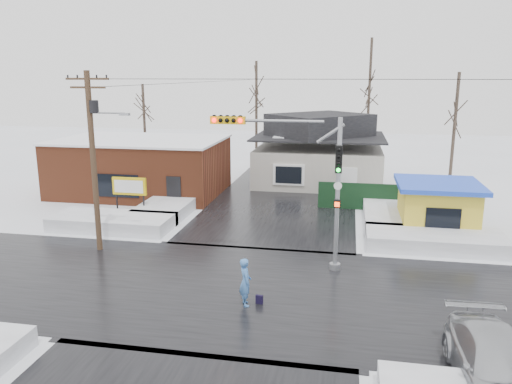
% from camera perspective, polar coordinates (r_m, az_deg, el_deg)
% --- Properties ---
extents(ground, '(120.00, 120.00, 0.00)m').
position_cam_1_polar(ground, '(21.34, -2.30, -11.08)').
color(ground, white).
rests_on(ground, ground).
extents(road_ns, '(10.00, 120.00, 0.02)m').
position_cam_1_polar(road_ns, '(21.33, -2.30, -11.06)').
color(road_ns, black).
rests_on(road_ns, ground).
extents(road_ew, '(120.00, 10.00, 0.02)m').
position_cam_1_polar(road_ew, '(21.33, -2.30, -11.06)').
color(road_ew, black).
rests_on(road_ew, ground).
extents(snowbank_nw, '(7.00, 3.00, 0.80)m').
position_cam_1_polar(snowbank_nw, '(30.38, -16.06, -3.31)').
color(snowbank_nw, white).
rests_on(snowbank_nw, ground).
extents(snowbank_ne, '(7.00, 3.00, 0.80)m').
position_cam_1_polar(snowbank_ne, '(27.64, 19.74, -5.22)').
color(snowbank_ne, white).
rests_on(snowbank_ne, ground).
extents(snowbank_nside_w, '(3.00, 8.00, 0.80)m').
position_cam_1_polar(snowbank_nside_w, '(34.02, -9.31, -1.20)').
color(snowbank_nside_w, white).
rests_on(snowbank_nside_w, ground).
extents(snowbank_nside_e, '(3.00, 8.00, 0.80)m').
position_cam_1_polar(snowbank_nside_e, '(32.16, 14.89, -2.33)').
color(snowbank_nside_e, white).
rests_on(snowbank_nside_e, ground).
extents(traffic_signal, '(6.05, 0.68, 7.00)m').
position_cam_1_polar(traffic_signal, '(22.40, 5.38, 2.26)').
color(traffic_signal, gray).
rests_on(traffic_signal, ground).
extents(utility_pole, '(3.15, 0.44, 9.00)m').
position_cam_1_polar(utility_pole, '(25.87, -18.03, 4.43)').
color(utility_pole, '#382619').
rests_on(utility_pole, ground).
extents(brick_building, '(12.20, 8.20, 4.12)m').
position_cam_1_polar(brick_building, '(38.76, -12.98, 2.94)').
color(brick_building, brown).
rests_on(brick_building, ground).
extents(marquee_sign, '(2.20, 0.21, 2.55)m').
position_cam_1_polar(marquee_sign, '(32.18, -14.27, 0.51)').
color(marquee_sign, black).
rests_on(marquee_sign, ground).
extents(house, '(10.40, 8.40, 5.76)m').
position_cam_1_polar(house, '(41.47, 7.22, 4.59)').
color(house, '#BAB3A8').
rests_on(house, ground).
extents(kiosk, '(4.60, 4.60, 2.88)m').
position_cam_1_polar(kiosk, '(30.27, 19.99, -1.57)').
color(kiosk, gold).
rests_on(kiosk, ground).
extents(fence, '(8.00, 0.12, 1.80)m').
position_cam_1_polar(fence, '(33.93, 13.87, -0.59)').
color(fence, black).
rests_on(fence, ground).
extents(tree_far_left, '(3.00, 3.00, 10.00)m').
position_cam_1_polar(tree_far_left, '(45.73, 0.04, 12.20)').
color(tree_far_left, '#332821').
rests_on(tree_far_left, ground).
extents(tree_far_mid, '(3.00, 3.00, 12.00)m').
position_cam_1_polar(tree_far_mid, '(46.97, 12.96, 13.84)').
color(tree_far_mid, '#332821').
rests_on(tree_far_mid, ground).
extents(tree_far_right, '(3.00, 3.00, 9.00)m').
position_cam_1_polar(tree_far_right, '(39.70, 22.00, 9.95)').
color(tree_far_right, '#332821').
rests_on(tree_far_right, ground).
extents(tree_far_west, '(3.00, 3.00, 8.00)m').
position_cam_1_polar(tree_far_west, '(46.78, -12.75, 9.95)').
color(tree_far_west, '#332821').
rests_on(tree_far_west, ground).
extents(pedestrian, '(0.70, 0.82, 1.91)m').
position_cam_1_polar(pedestrian, '(19.62, -1.23, -10.28)').
color(pedestrian, '#4477BE').
rests_on(pedestrian, ground).
extents(car, '(2.43, 5.50, 1.57)m').
position_cam_1_polar(car, '(16.30, 25.89, -17.60)').
color(car, '#B2B5BA').
rests_on(car, ground).
extents(shopping_bag, '(0.29, 0.16, 0.35)m').
position_cam_1_polar(shopping_bag, '(20.02, 0.38, -12.23)').
color(shopping_bag, black).
rests_on(shopping_bag, ground).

